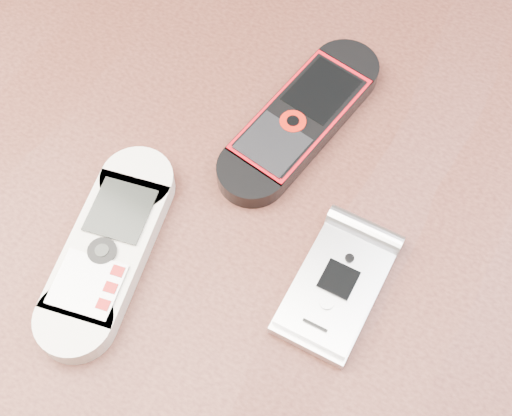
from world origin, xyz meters
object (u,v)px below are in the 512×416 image
(motorola_razr, at_px, (336,287))
(nokia_white, at_px, (108,248))
(nokia_black_red, at_px, (301,119))
(table, at_px, (251,270))

(motorola_razr, bearing_deg, nokia_white, -162.22)
(nokia_white, bearing_deg, nokia_black_red, 55.92)
(nokia_black_red, bearing_deg, motorola_razr, -43.85)
(nokia_white, distance_m, motorola_razr, 0.16)
(table, distance_m, motorola_razr, 0.14)
(table, distance_m, nokia_black_red, 0.14)
(table, height_order, motorola_razr, motorola_razr)
(nokia_black_red, height_order, motorola_razr, same)
(nokia_white, relative_size, nokia_black_red, 0.95)
(nokia_black_red, xyz_separation_m, motorola_razr, (0.08, -0.11, -0.00))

